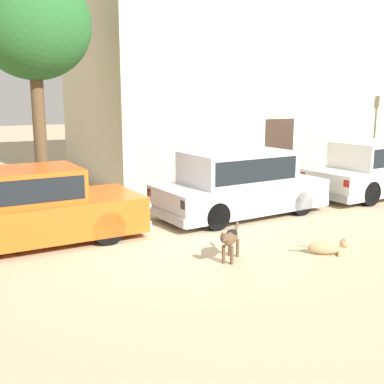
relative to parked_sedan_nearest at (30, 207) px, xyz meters
The scene contains 8 objects.
ground_plane 2.83m from the parked_sedan_nearest, 25.08° to the right, with size 80.00×80.00×0.00m, color tan.
parked_sedan_nearest is the anchor object (origin of this frame).
parked_sedan_second 4.76m from the parked_sedan_nearest, ahead, with size 4.35×2.02×1.55m.
parked_sedan_third 9.53m from the parked_sedan_nearest, ahead, with size 4.72×2.03×1.55m.
apartment_block 12.58m from the parked_sedan_nearest, 29.82° to the left, with size 14.86×6.46×9.80m.
stray_dog_spotted 3.91m from the parked_sedan_nearest, 42.87° to the right, with size 0.78×0.74×0.62m.
stray_dog_tan 5.63m from the parked_sedan_nearest, 34.95° to the right, with size 0.82×0.61×0.34m.
acacia_tree_left 4.48m from the parked_sedan_nearest, 73.71° to the left, with size 2.67×2.40×5.70m.
Camera 1 is at (-3.89, -8.11, 2.82)m, focal length 44.46 mm.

